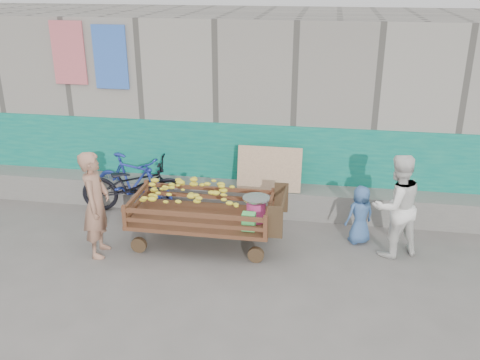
% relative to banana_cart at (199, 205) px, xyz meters
% --- Properties ---
extents(ground, '(80.00, 80.00, 0.00)m').
position_rel_banana_cart_xyz_m(ground, '(0.56, -1.11, -0.63)').
color(ground, '#5F5B56').
rests_on(ground, ground).
extents(building_wall, '(12.00, 3.50, 3.00)m').
position_rel_banana_cart_xyz_m(building_wall, '(0.56, 2.94, 0.84)').
color(building_wall, gray).
rests_on(building_wall, ground).
extents(banana_cart, '(2.18, 0.99, 0.93)m').
position_rel_banana_cart_xyz_m(banana_cart, '(0.00, 0.00, 0.00)').
color(banana_cart, '#54351F').
rests_on(banana_cart, ground).
extents(bench, '(0.95, 0.28, 0.24)m').
position_rel_banana_cart_xyz_m(bench, '(-0.88, 0.58, -0.45)').
color(bench, '#54351F').
rests_on(bench, ground).
extents(vendor_man, '(0.42, 0.59, 1.50)m').
position_rel_banana_cart_xyz_m(vendor_man, '(-1.31, -0.48, 0.12)').
color(vendor_man, '#A6745C').
rests_on(vendor_man, ground).
extents(woman, '(0.88, 0.82, 1.46)m').
position_rel_banana_cart_xyz_m(woman, '(2.69, 0.18, 0.10)').
color(woman, white).
rests_on(woman, ground).
extents(child, '(0.51, 0.45, 0.87)m').
position_rel_banana_cart_xyz_m(child, '(2.25, 0.45, -0.19)').
color(child, '#3C629A').
rests_on(child, ground).
extents(bicycle_dark, '(1.78, 0.84, 0.90)m').
position_rel_banana_cart_xyz_m(bicycle_dark, '(-1.31, 0.94, -0.18)').
color(bicycle_dark, black).
rests_on(bicycle_dark, ground).
extents(bicycle_blue, '(1.64, 0.98, 0.95)m').
position_rel_banana_cart_xyz_m(bicycle_blue, '(-1.32, 0.94, -0.15)').
color(bicycle_blue, '#24369E').
rests_on(bicycle_blue, ground).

